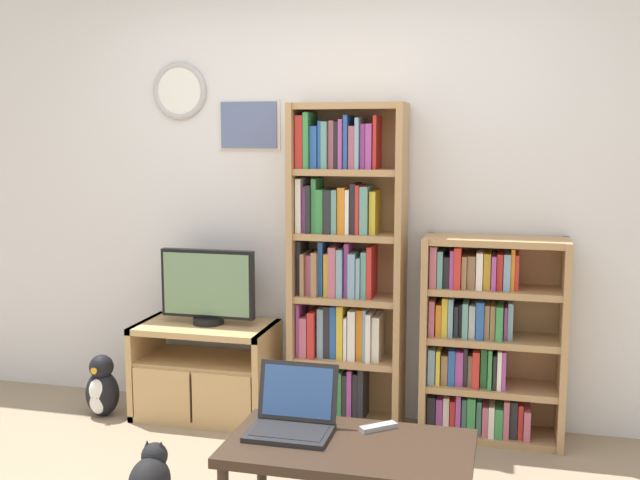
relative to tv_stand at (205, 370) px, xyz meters
name	(u,v)px	position (x,y,z in m)	size (l,w,h in m)	color
wall_back	(330,195)	(0.68, 0.29, 1.02)	(7.12, 0.09, 2.60)	silver
tv_stand	(205,370)	(0.00, 0.00, 0.00)	(0.80, 0.46, 0.55)	tan
television	(208,287)	(0.02, 0.03, 0.49)	(0.56, 0.18, 0.44)	black
bookshelf_tall	(342,269)	(0.80, 0.12, 0.62)	(0.64, 0.28, 1.82)	tan
bookshelf_short	(483,341)	(1.59, 0.11, 0.26)	(0.76, 0.31, 1.11)	tan
coffee_table	(349,455)	(1.12, -1.20, 0.12)	(0.97, 0.54, 0.44)	#332319
laptop	(293,415)	(0.87, -1.13, 0.23)	(0.34, 0.29, 0.26)	#232326
remote_near_laptop	(378,427)	(1.21, -1.03, 0.17)	(0.15, 0.14, 0.02)	#99999E
cat	(151,478)	(0.18, -1.05, -0.16)	(0.24, 0.47, 0.27)	black
penguin_figurine	(102,388)	(-0.59, -0.15, -0.11)	(0.20, 0.18, 0.37)	black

